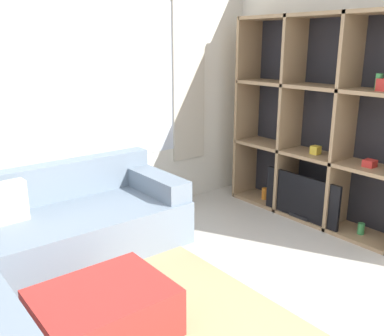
# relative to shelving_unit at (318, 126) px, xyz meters

# --- Properties ---
(wall_back) EXTENTS (5.69, 0.11, 2.70)m
(wall_back) POSITION_rel_shelving_unit_xyz_m (-2.08, 1.36, 0.35)
(wall_back) COLOR silver
(wall_back) RESTS_ON ground_plane
(wall_right) EXTENTS (0.07, 4.11, 2.70)m
(wall_right) POSITION_rel_shelving_unit_xyz_m (0.20, -0.13, 0.34)
(wall_right) COLOR silver
(wall_right) RESTS_ON ground_plane
(area_rug) EXTENTS (2.75, 2.39, 0.01)m
(area_rug) POSITION_rel_shelving_unit_xyz_m (-2.93, -0.18, -1.00)
(area_rug) COLOR tan
(area_rug) RESTS_ON ground_plane
(shelving_unit) EXTENTS (0.40, 2.00, 2.11)m
(shelving_unit) POSITION_rel_shelving_unit_xyz_m (0.00, 0.00, 0.00)
(shelving_unit) COLOR #232328
(shelving_unit) RESTS_ON ground_plane
(couch_main) EXTENTS (2.17, 0.97, 0.76)m
(couch_main) POSITION_rel_shelving_unit_xyz_m (-2.49, 0.83, -0.73)
(couch_main) COLOR slate
(couch_main) RESTS_ON ground_plane
(ottoman) EXTENTS (0.83, 0.65, 0.34)m
(ottoman) POSITION_rel_shelving_unit_xyz_m (-2.70, -0.41, -0.84)
(ottoman) COLOR #A82823
(ottoman) RESTS_ON ground_plane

